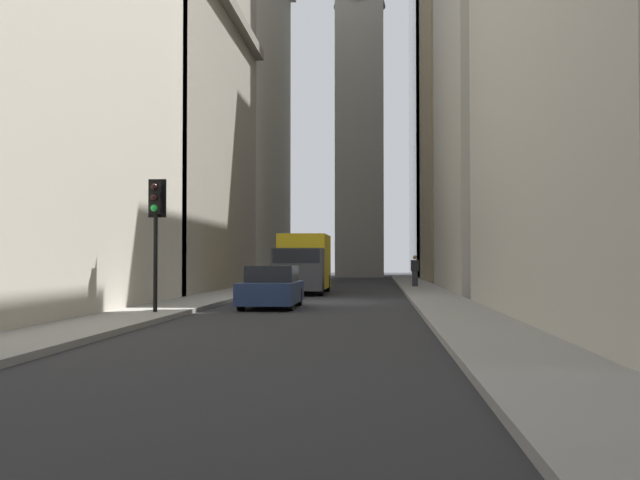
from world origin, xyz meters
TOP-DOWN VIEW (x-y plane):
  - ground_plane at (0.00, 0.00)m, footprint 135.00×135.00m
  - sidewalk_right at (0.00, 4.50)m, footprint 90.00×2.20m
  - sidewalk_left at (0.00, -4.50)m, footprint 90.00×2.20m
  - building_left_midfar at (10.39, -10.59)m, footprint 15.62×10.50m
  - building_left_far at (29.81, -10.60)m, footprint 19.20×10.50m
  - building_right_far at (29.06, 10.59)m, footprint 19.49×10.50m
  - building_right_midfar at (9.93, 10.59)m, footprint 18.51×10.50m
  - church_spire at (42.34, -0.49)m, footprint 4.87×4.87m
  - delivery_truck at (7.30, 1.40)m, footprint 6.46×2.25m
  - sedan_navy at (-3.71, 1.40)m, footprint 4.30×1.78m
  - traffic_light_foreground at (-7.99, 4.13)m, footprint 0.43×0.52m
  - pedestrian at (13.75, -4.23)m, footprint 0.26×0.44m
  - discarded_bottle at (2.85, 3.76)m, footprint 0.07×0.07m

SIDE VIEW (x-z plane):
  - ground_plane at x=0.00m, z-range 0.00..0.00m
  - sidewalk_right at x=0.00m, z-range 0.00..0.14m
  - sidewalk_left at x=0.00m, z-range 0.00..0.14m
  - discarded_bottle at x=2.85m, z-range 0.11..0.38m
  - sedan_navy at x=-3.71m, z-range -0.04..1.37m
  - pedestrian at x=13.75m, z-range 0.22..1.94m
  - delivery_truck at x=7.30m, z-range 0.04..2.88m
  - traffic_light_foreground at x=-7.99m, z-range 1.03..4.82m
  - building_right_midfar at x=9.93m, z-range 0.01..18.35m
  - building_left_midfar at x=10.39m, z-range 0.01..24.27m
  - building_right_far at x=29.06m, z-range 0.01..27.19m
  - building_left_far at x=29.81m, z-range 0.01..31.90m
  - church_spire at x=42.34m, z-range 0.77..37.32m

